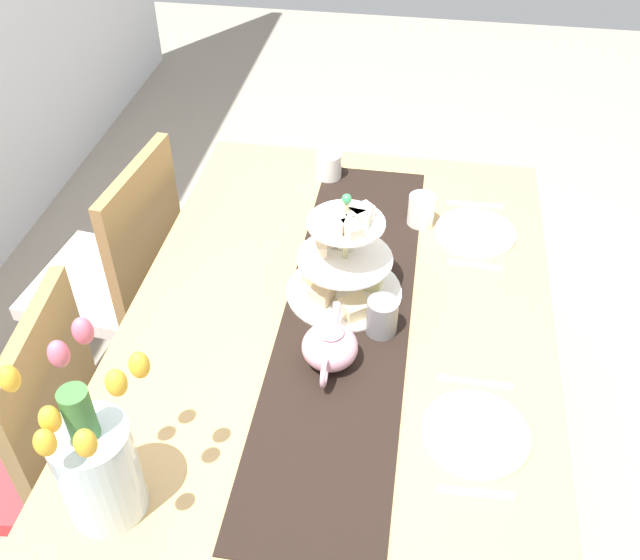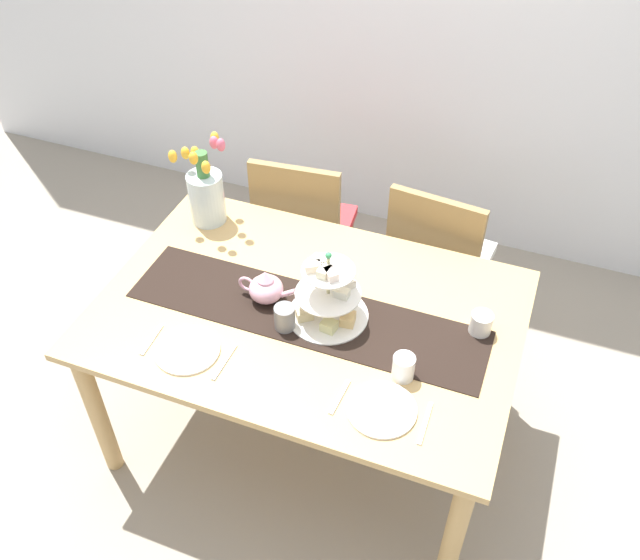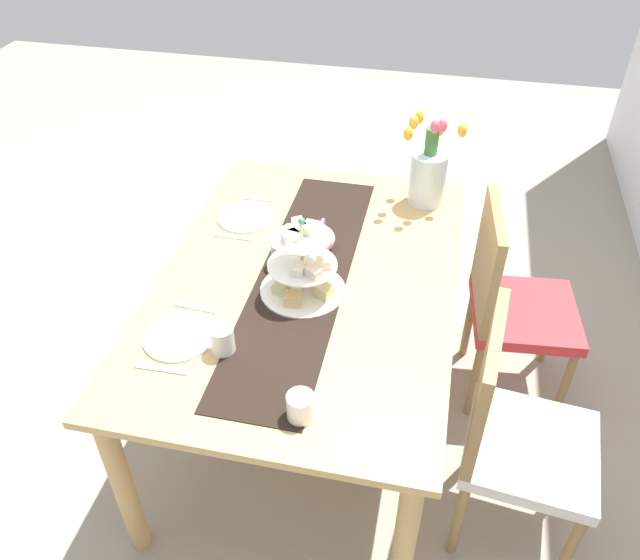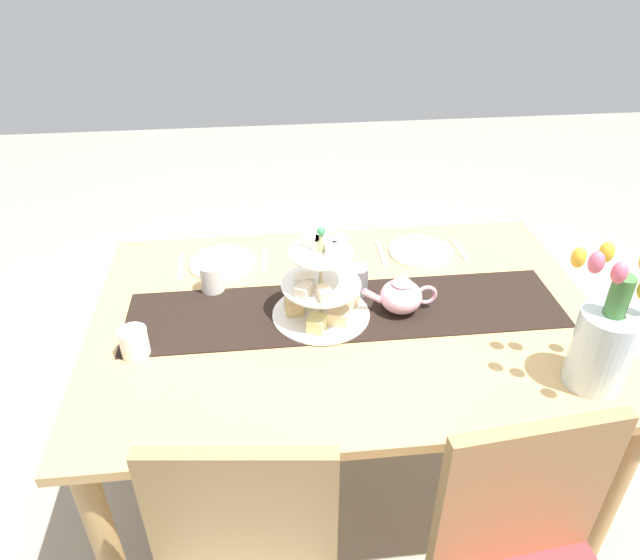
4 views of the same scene
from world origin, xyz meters
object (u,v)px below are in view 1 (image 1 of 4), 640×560
at_px(fork_right, 475,265).
at_px(tulip_vase, 96,461).
at_px(chair_left, 22,440).
at_px(fork_left, 476,493).
at_px(tiered_cake_stand, 344,265).
at_px(knife_left, 475,382).
at_px(mug_grey, 382,316).
at_px(chair_right, 120,272).
at_px(dinner_plate_left, 476,433).
at_px(dinner_plate_right, 475,233).
at_px(teapot, 330,346).
at_px(knife_right, 475,204).
at_px(dining_table, 339,341).
at_px(cream_jug, 329,166).
at_px(mug_white_text, 421,210).

bearing_deg(fork_right, tulip_vase, 140.41).
relative_size(chair_left, fork_left, 6.07).
bearing_deg(tiered_cake_stand, knife_left, -127.00).
xyz_separation_m(chair_left, knife_left, (0.16, -1.10, 0.25)).
bearing_deg(chair_left, mug_grey, -71.78).
xyz_separation_m(chair_right, tiered_cake_stand, (-0.26, -0.76, 0.34)).
bearing_deg(knife_left, dinner_plate_left, 180.00).
bearing_deg(dinner_plate_right, chair_right, 92.87).
xyz_separation_m(tiered_cake_stand, fork_left, (-0.55, -0.34, -0.09)).
bearing_deg(chair_right, fork_left, -126.22).
distance_m(teapot, knife_right, 0.78).
bearing_deg(dining_table, mug_grey, -112.49).
distance_m(fork_right, mug_grey, 0.37).
bearing_deg(chair_left, cream_jug, -33.84).
distance_m(mug_grey, mug_white_text, 0.47).
height_order(chair_right, teapot, chair_right).
height_order(tiered_cake_stand, mug_grey, tiered_cake_stand).
distance_m(tulip_vase, mug_white_text, 1.16).
height_order(tulip_vase, cream_jug, tulip_vase).
bearing_deg(teapot, chair_left, 102.09).
xyz_separation_m(dinner_plate_left, mug_grey, (0.28, 0.23, 0.05)).
bearing_deg(tiered_cake_stand, dinner_plate_right, -47.36).
xyz_separation_m(cream_jug, fork_right, (-0.37, -0.46, -0.04)).
distance_m(knife_left, dinner_plate_right, 0.57).
height_order(knife_left, mug_white_text, mug_white_text).
xyz_separation_m(tulip_vase, knife_right, (1.14, -0.70, -0.14)).
height_order(cream_jug, mug_grey, mug_grey).
bearing_deg(mug_grey, tulip_vase, 139.61).
xyz_separation_m(chair_left, knife_right, (0.87, -1.10, 0.25)).
relative_size(fork_left, fork_right, 1.00).
height_order(dining_table, teapot, teapot).
relative_size(dinner_plate_left, fork_right, 1.53).
distance_m(fork_right, mug_white_text, 0.24).
relative_size(knife_left, dinner_plate_right, 0.74).
height_order(cream_jug, fork_right, cream_jug).
bearing_deg(knife_left, dining_table, 62.50).
height_order(tulip_vase, dinner_plate_left, tulip_vase).
bearing_deg(tulip_vase, fork_left, -78.95).
height_order(chair_left, fork_left, chair_left).
height_order(tiered_cake_stand, fork_right, tiered_cake_stand).
relative_size(chair_left, teapot, 3.82).
relative_size(chair_right, fork_left, 6.07).
bearing_deg(cream_jug, mug_white_text, -124.03).
relative_size(cream_jug, fork_left, 0.57).
distance_m(knife_left, fork_right, 0.42).
relative_size(fork_left, knife_right, 0.88).
height_order(dinner_plate_left, dinner_plate_right, same).
height_order(chair_right, cream_jug, chair_right).
distance_m(dining_table, fork_left, 0.58).
bearing_deg(cream_jug, chair_left, 146.16).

